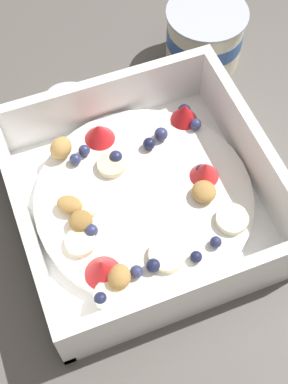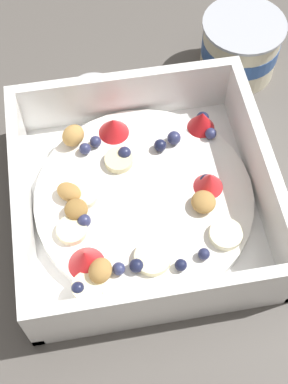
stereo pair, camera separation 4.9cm
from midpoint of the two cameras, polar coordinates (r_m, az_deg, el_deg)
ground_plane at (r=0.51m, az=5.14°, el=-3.49°), size 2.40×2.40×0.00m
fruit_bowl at (r=0.49m, az=2.71°, el=-0.83°), size 0.22×0.22×0.07m
spoon at (r=0.59m, az=-0.10°, el=10.98°), size 0.08×0.17×0.01m
yogurt_cup at (r=0.60m, az=12.35°, el=14.45°), size 0.09×0.09×0.06m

